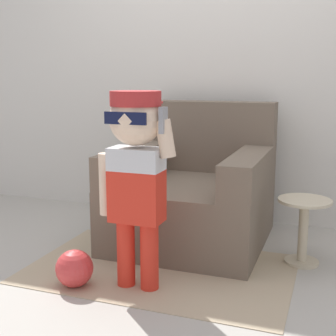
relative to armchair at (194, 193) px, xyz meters
The scene contains 7 objects.
ground_plane 0.40m from the armchair, 91.08° to the right, with size 10.00×10.00×0.00m, color #ADA89E.
wall_back 1.14m from the armchair, 90.39° to the left, with size 10.00×0.05×2.60m.
armchair is the anchor object (origin of this frame).
person_child 0.93m from the armchair, 94.38° to the right, with size 0.43×0.32×1.06m.
side_table 0.78m from the armchair, 14.94° to the right, with size 0.32×0.32×0.41m.
rug 0.67m from the armchair, 93.06° to the right, with size 1.54×0.99×0.01m.
toy_ball 1.06m from the armchair, 112.18° to the right, with size 0.21×0.21×0.21m.
Camera 1 is at (0.91, -2.82, 1.13)m, focal length 50.00 mm.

